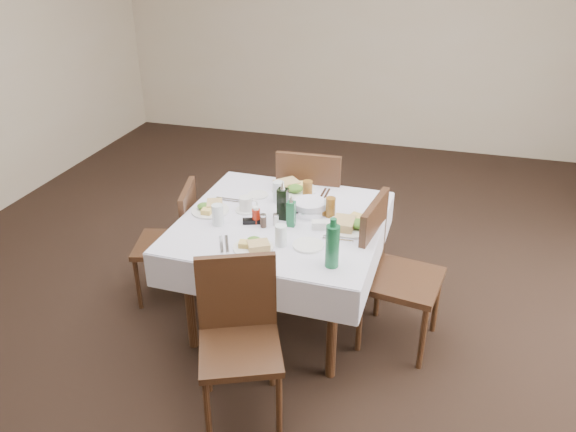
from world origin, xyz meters
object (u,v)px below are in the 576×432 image
object	(u,v)px
water_n	(278,192)
green_bottle	(332,245)
water_s	(281,235)
coffee_mug	(246,205)
dining_table	(281,231)
oil_cruet_dark	(283,202)
water_w	(218,215)
ketchup_bottle	(256,215)
water_e	(329,207)
chair_north	(311,202)
chair_east	(389,265)
chair_south	(239,328)
oil_cruet_green	(291,213)
chair_west	(176,236)
bread_basket	(310,207)

from	to	relation	value
water_n	green_bottle	size ratio (longest dim) A/B	0.49
water_s	coffee_mug	bearing A→B (deg)	133.61
dining_table	oil_cruet_dark	world-z (taller)	oil_cruet_dark
water_w	ketchup_bottle	size ratio (longest dim) A/B	1.19
ketchup_bottle	dining_table	bearing A→B (deg)	32.31
oil_cruet_dark	water_e	bearing A→B (deg)	24.91
water_s	oil_cruet_dark	world-z (taller)	oil_cruet_dark
chair_north	coffee_mug	bearing A→B (deg)	-112.89
water_n	coffee_mug	xyz separation A→B (m)	(-0.16, -0.20, -0.03)
chair_east	water_s	distance (m)	0.73
oil_cruet_dark	chair_south	bearing A→B (deg)	-90.50
oil_cruet_green	green_bottle	bearing A→B (deg)	-48.79
chair_west	water_w	world-z (taller)	water_w
chair_east	water_w	bearing A→B (deg)	-171.45
water_n	dining_table	bearing A→B (deg)	-69.32
water_w	bread_basket	xyz separation A→B (m)	(0.50, 0.31, -0.03)
water_n	coffee_mug	world-z (taller)	water_n
oil_cruet_dark	dining_table	bearing A→B (deg)	-104.58
coffee_mug	chair_east	bearing A→B (deg)	-3.75
water_s	bread_basket	distance (m)	0.46
chair_south	water_e	world-z (taller)	chair_south
chair_east	water_s	bearing A→B (deg)	-153.90
oil_cruet_dark	coffee_mug	world-z (taller)	oil_cruet_dark
oil_cruet_dark	oil_cruet_green	size ratio (longest dim) A/B	1.26
chair_north	water_s	bearing A→B (deg)	-86.23
water_s	water_e	world-z (taller)	water_s
chair_north	dining_table	bearing A→B (deg)	-91.72
dining_table	coffee_mug	world-z (taller)	coffee_mug
dining_table	green_bottle	bearing A→B (deg)	-46.84
chair_west	coffee_mug	bearing A→B (deg)	-1.06
chair_north	oil_cruet_dark	world-z (taller)	oil_cruet_dark
dining_table	chair_east	size ratio (longest dim) A/B	1.33
chair_west	green_bottle	xyz separation A→B (m)	(1.20, -0.51, 0.40)
ketchup_bottle	water_e	bearing A→B (deg)	29.10
ketchup_bottle	green_bottle	bearing A→B (deg)	-32.82
chair_south	oil_cruet_dark	xyz separation A→B (m)	(0.01, 0.81, 0.36)
oil_cruet_green	coffee_mug	bearing A→B (deg)	161.31
chair_east	water_s	world-z (taller)	chair_east
chair_east	bread_basket	size ratio (longest dim) A/B	4.10
water_w	coffee_mug	distance (m)	0.24
dining_table	green_bottle	xyz separation A→B (m)	(0.42, -0.44, 0.21)
bread_basket	green_bottle	size ratio (longest dim) A/B	0.81
water_e	bread_basket	world-z (taller)	water_e
water_n	chair_north	bearing A→B (deg)	75.86
water_w	oil_cruet_green	distance (m)	0.45
dining_table	ketchup_bottle	xyz separation A→B (m)	(-0.14, -0.09, 0.14)
chair_south	chair_east	bearing A→B (deg)	48.45
dining_table	water_w	world-z (taller)	water_w
coffee_mug	dining_table	bearing A→B (deg)	-11.58
ketchup_bottle	green_bottle	world-z (taller)	green_bottle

